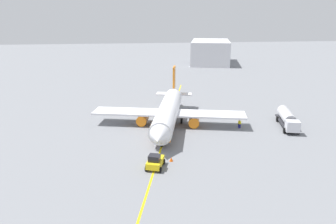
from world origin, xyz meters
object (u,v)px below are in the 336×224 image
(airplane, at_px, (168,112))
(refueling_worker, at_px, (240,124))
(fuel_tanker, at_px, (287,118))
(safety_cone_nose, at_px, (171,159))
(pushback_tug, at_px, (155,162))

(airplane, bearing_deg, refueling_worker, 76.71)
(fuel_tanker, bearing_deg, airplane, -99.27)
(airplane, xyz_separation_m, refueling_worker, (3.26, 13.79, -1.98))
(refueling_worker, relative_size, safety_cone_nose, 2.66)
(fuel_tanker, relative_size, refueling_worker, 6.49)
(pushback_tug, distance_m, refueling_worker, 23.37)
(airplane, xyz_separation_m, safety_cone_nose, (16.15, -1.70, -2.48))
(pushback_tug, xyz_separation_m, refueling_worker, (-14.73, 18.14, -0.19))
(safety_cone_nose, bearing_deg, airplane, 173.98)
(airplane, bearing_deg, fuel_tanker, 80.73)
(airplane, height_order, fuel_tanker, airplane)
(safety_cone_nose, bearing_deg, refueling_worker, 129.75)
(airplane, distance_m, pushback_tug, 18.60)
(airplane, height_order, pushback_tug, airplane)
(pushback_tug, bearing_deg, airplane, 166.42)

